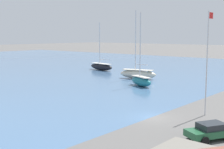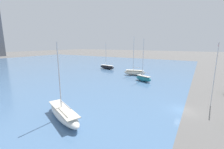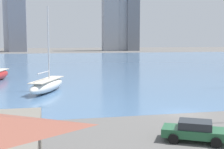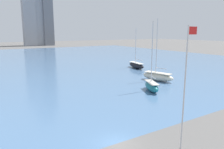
# 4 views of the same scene
# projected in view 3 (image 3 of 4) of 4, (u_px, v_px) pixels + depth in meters

# --- Properties ---
(ground_plane) EXTENTS (500.00, 500.00, 0.00)m
(ground_plane) POSITION_uv_depth(u_px,v_px,m) (183.00, 113.00, 30.94)
(ground_plane) COLOR #605E5B
(harbor_water) EXTENTS (180.00, 140.00, 0.00)m
(harbor_water) POSITION_uv_depth(u_px,v_px,m) (88.00, 63.00, 98.94)
(harbor_water) COLOR #4C7099
(harbor_water) RESTS_ON ground_plane
(distant_city_skyline) EXTENTS (144.05, 20.77, 74.23)m
(distant_city_skyline) POSITION_uv_depth(u_px,v_px,m) (14.00, 4.00, 186.76)
(distant_city_skyline) COLOR #8E939E
(distant_city_skyline) RESTS_ON ground_plane
(sailboat_white) EXTENTS (6.17, 10.66, 11.92)m
(sailboat_white) POSITION_uv_depth(u_px,v_px,m) (47.00, 85.00, 43.56)
(sailboat_white) COLOR white
(sailboat_white) RESTS_ON harbor_water
(parked_sedan_green) EXTENTS (4.96, 3.90, 1.51)m
(parked_sedan_green) POSITION_uv_depth(u_px,v_px,m) (195.00, 131.00, 22.33)
(parked_sedan_green) COLOR #235B38
(parked_sedan_green) RESTS_ON ground_plane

